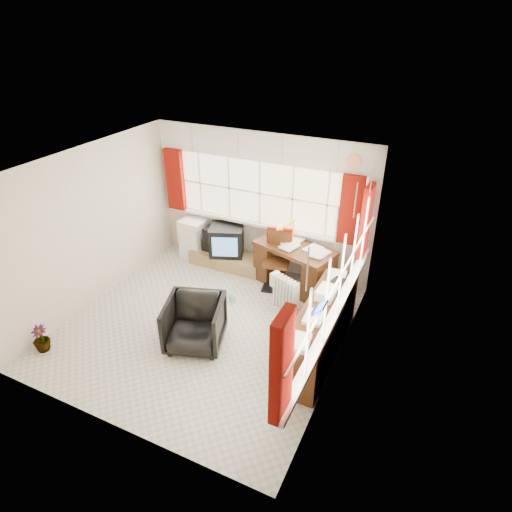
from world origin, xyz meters
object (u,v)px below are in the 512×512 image
at_px(credenza, 320,329).
at_px(crt_tv, 227,240).
at_px(radiator, 285,300).
at_px(office_chair, 195,324).
at_px(mini_fridge, 195,238).
at_px(task_chair, 278,257).
at_px(tv_bench, 227,260).
at_px(desk_lamp, 293,226).
at_px(desk, 294,264).

xyz_separation_m(credenza, crt_tv, (-2.30, 1.56, 0.13)).
xyz_separation_m(radiator, credenza, (0.74, -0.58, 0.12)).
distance_m(office_chair, crt_tv, 2.26).
bearing_deg(mini_fridge, office_chair, -57.77).
bearing_deg(task_chair, office_chair, -103.04).
bearing_deg(credenza, tv_bench, 146.30).
bearing_deg(mini_fridge, tv_bench, -6.08).
distance_m(radiator, mini_fridge, 2.51).
relative_size(desk_lamp, task_chair, 0.41).
relative_size(office_chair, crt_tv, 1.07).
xyz_separation_m(office_chair, tv_bench, (-0.64, 2.12, -0.24)).
distance_m(radiator, credenza, 0.95).
bearing_deg(task_chair, mini_fridge, 171.96).
xyz_separation_m(desk, credenza, (0.92, -1.41, -0.04)).
xyz_separation_m(tv_bench, crt_tv, (-0.02, 0.04, 0.40)).
height_order(task_chair, crt_tv, task_chair).
relative_size(desk, tv_bench, 1.05).
xyz_separation_m(office_chair, credenza, (1.64, 0.60, 0.03)).
height_order(office_chair, tv_bench, office_chair).
relative_size(desk, task_chair, 1.42).
bearing_deg(office_chair, desk_lamp, 55.76).
bearing_deg(crt_tv, task_chair, -11.09).
relative_size(desk_lamp, office_chair, 0.52).
relative_size(desk, desk_lamp, 3.49).
height_order(desk_lamp, task_chair, desk_lamp).
distance_m(task_chair, mini_fridge, 1.86).
distance_m(office_chair, credenza, 1.75).
relative_size(task_chair, tv_bench, 0.74).
distance_m(task_chair, radiator, 0.92).
relative_size(tv_bench, mini_fridge, 1.83).
xyz_separation_m(desk, tv_bench, (-1.36, 0.11, -0.30)).
bearing_deg(crt_tv, tv_bench, -64.72).
height_order(desk_lamp, tv_bench, desk_lamp).
bearing_deg(radiator, mini_fridge, 156.06).
bearing_deg(desk_lamp, radiator, -74.15).
distance_m(task_chair, crt_tv, 1.12).
relative_size(credenza, crt_tv, 2.66).
bearing_deg(radiator, tv_bench, 148.69).
relative_size(desk, radiator, 2.20).
bearing_deg(crt_tv, radiator, -32.02).
height_order(radiator, crt_tv, crt_tv).
relative_size(radiator, credenza, 0.33).
bearing_deg(desk, radiator, -77.92).
xyz_separation_m(desk_lamp, radiator, (0.28, -0.98, -0.79)).
xyz_separation_m(desk_lamp, office_chair, (-0.62, -2.16, -0.70)).
bearing_deg(office_chair, desk, 52.01).
bearing_deg(tv_bench, credenza, -33.70).
distance_m(office_chair, radiator, 1.49).
bearing_deg(crt_tv, desk_lamp, 0.23).
bearing_deg(task_chair, desk, 13.95).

